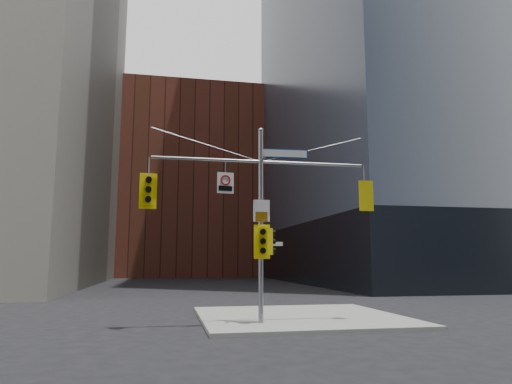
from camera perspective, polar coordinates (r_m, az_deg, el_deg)
name	(u,v)px	position (r m, az deg, el deg)	size (l,w,h in m)	color
ground	(274,337)	(14.90, 2.25, -17.61)	(160.00, 160.00, 0.00)	black
sidewalk_corner	(299,317)	(19.23, 5.43, -15.29)	(8.00, 8.00, 0.15)	gray
podium_ne	(452,254)	(55.95, 23.27, -7.17)	(36.40, 36.40, 6.00)	black
brick_midrise	(190,186)	(73.33, -8.25, 0.72)	(26.00, 20.00, 28.00)	brown
signal_assembly	(261,204)	(16.79, 0.60, -1.47)	(8.00, 0.80, 7.30)	gray
traffic_light_west_arm	(148,190)	(16.53, -13.32, 0.21)	(0.61, 0.50, 1.28)	yellow
traffic_light_east_arm	(365,196)	(18.11, 13.44, -0.53)	(0.56, 0.46, 1.17)	yellow
traffic_light_pole_side	(269,242)	(16.76, 1.68, -6.21)	(0.42, 0.35, 0.96)	yellow
traffic_light_pole_front	(262,241)	(16.41, 0.80, -6.20)	(0.59, 0.49, 1.23)	yellow
street_sign_blade	(285,154)	(17.34, 3.60, 4.81)	(1.80, 0.13, 0.35)	navy
regulatory_sign_arm	(225,182)	(16.67, -3.84, 1.24)	(0.62, 0.12, 0.77)	silver
regulatory_sign_pole	(261,211)	(16.64, 0.69, -2.42)	(0.61, 0.07, 0.80)	silver
street_blade_ew	(273,244)	(16.78, 2.12, -6.49)	(0.75, 0.07, 0.15)	silver
street_blade_ns	(258,246)	(17.12, 0.30, -6.71)	(0.06, 0.69, 0.14)	#145926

